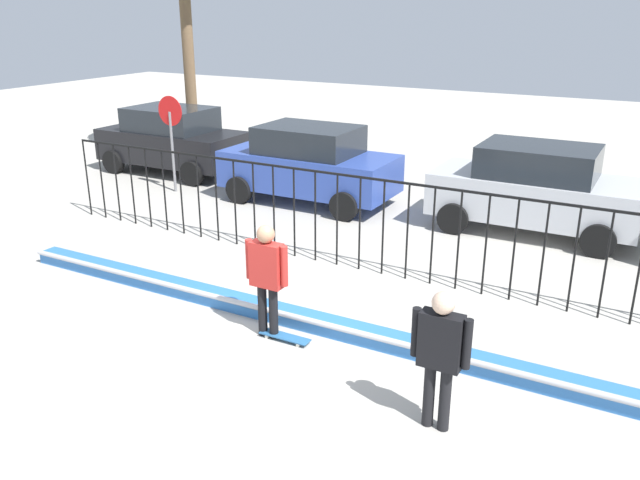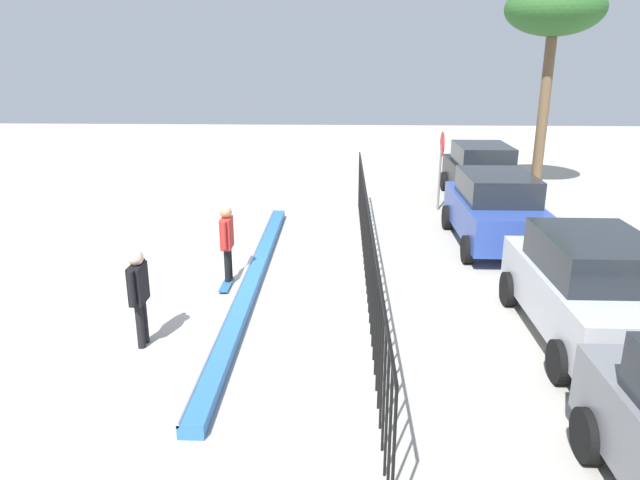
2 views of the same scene
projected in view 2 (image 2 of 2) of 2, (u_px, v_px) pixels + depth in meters
ground_plane at (226, 284)px, 12.99m from camera, size 60.00×60.00×0.00m
bowl_coping_ledge at (252, 279)px, 12.93m from camera, size 11.00×0.41×0.27m
perimeter_fence at (367, 237)px, 12.54m from camera, size 14.04×0.04×1.79m
skateboarder at (227, 237)px, 12.72m from camera, size 0.71×0.26×1.75m
skateboard at (226, 285)px, 12.74m from camera, size 0.80×0.20×0.07m
camera_operator at (139, 289)px, 9.95m from camera, size 0.70×0.26×1.74m
parked_car_black at (481, 172)px, 20.08m from camera, size 4.30×2.12×1.90m
parked_car_blue at (495, 209)px, 15.33m from camera, size 4.30×2.12×1.90m
parked_car_silver at (591, 288)px, 10.18m from camera, size 4.30×2.12×1.90m
stop_sign at (441, 160)px, 18.58m from camera, size 0.76×0.07×2.50m
palm_tree_short at (554, 12)px, 19.42m from camera, size 3.22×3.22×7.12m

